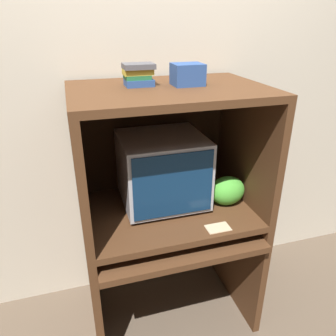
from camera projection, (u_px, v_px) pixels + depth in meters
wall_back at (150, 99)px, 1.96m from camera, size 6.00×0.06×2.60m
desk_base at (171, 259)px, 1.95m from camera, size 0.95×0.70×0.68m
desk_monitor_shelf at (169, 211)px, 1.85m from camera, size 0.95×0.66×0.09m
hutch_upper at (167, 131)px, 1.69m from camera, size 0.95×0.66×0.67m
crt_monitor at (162, 170)px, 1.82m from camera, size 0.45×0.42×0.40m
keyboard at (170, 234)px, 1.76m from camera, size 0.43×0.13×0.03m
mouse at (217, 224)px, 1.84m from camera, size 0.06×0.04×0.03m
snack_bag at (227, 191)px, 1.85m from camera, size 0.20×0.15×0.17m
book_stack at (138, 74)px, 1.57m from camera, size 0.15×0.12×0.11m
paper_card at (218, 228)px, 1.66m from camera, size 0.12×0.08×0.00m
storage_box at (187, 74)px, 1.58m from camera, size 0.15×0.12×0.10m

